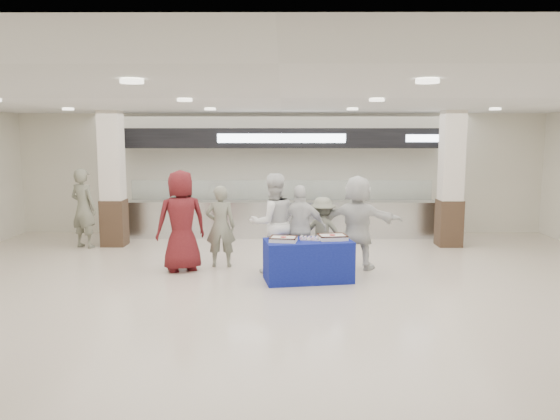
{
  "coord_description": "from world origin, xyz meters",
  "views": [
    {
      "loc": [
        0.04,
        -8.65,
        2.63
      ],
      "look_at": [
        -0.02,
        1.6,
        1.22
      ],
      "focal_mm": 35.0,
      "sensor_mm": 36.0,
      "label": 1
    }
  ],
  "objects_px": {
    "soldier_a": "(221,226)",
    "civilian_white": "(357,222)",
    "cupcake_tray": "(311,238)",
    "chef_tall": "(273,223)",
    "civilian_maroon": "(181,221)",
    "chef_short": "(301,229)",
    "display_table": "(308,260)",
    "sheet_cake_right": "(332,237)",
    "sheet_cake_left": "(283,239)",
    "soldier_bg": "(84,208)",
    "soldier_b": "(322,233)"
  },
  "relations": [
    {
      "from": "soldier_a",
      "to": "soldier_b",
      "type": "bearing_deg",
      "value": 174.81
    },
    {
      "from": "cupcake_tray",
      "to": "soldier_b",
      "type": "xyz_separation_m",
      "value": [
        0.28,
        0.95,
        -0.07
      ]
    },
    {
      "from": "civilian_maroon",
      "to": "sheet_cake_right",
      "type": "bearing_deg",
      "value": 143.21
    },
    {
      "from": "civilian_maroon",
      "to": "chef_short",
      "type": "bearing_deg",
      "value": 154.06
    },
    {
      "from": "sheet_cake_left",
      "to": "sheet_cake_right",
      "type": "distance_m",
      "value": 0.91
    },
    {
      "from": "chef_short",
      "to": "soldier_a",
      "type": "bearing_deg",
      "value": -15.58
    },
    {
      "from": "cupcake_tray",
      "to": "chef_tall",
      "type": "height_order",
      "value": "chef_tall"
    },
    {
      "from": "display_table",
      "to": "soldier_bg",
      "type": "bearing_deg",
      "value": 140.34
    },
    {
      "from": "sheet_cake_right",
      "to": "civilian_white",
      "type": "xyz_separation_m",
      "value": [
        0.57,
        0.86,
        0.13
      ]
    },
    {
      "from": "soldier_a",
      "to": "civilian_white",
      "type": "xyz_separation_m",
      "value": [
        2.71,
        -0.15,
        0.11
      ]
    },
    {
      "from": "civilian_maroon",
      "to": "soldier_a",
      "type": "relative_size",
      "value": 1.2
    },
    {
      "from": "soldier_b",
      "to": "civilian_white",
      "type": "distance_m",
      "value": 0.72
    },
    {
      "from": "display_table",
      "to": "soldier_a",
      "type": "xyz_separation_m",
      "value": [
        -1.7,
        1.07,
        0.45
      ]
    },
    {
      "from": "cupcake_tray",
      "to": "soldier_a",
      "type": "relative_size",
      "value": 0.24
    },
    {
      "from": "sheet_cake_left",
      "to": "soldier_a",
      "type": "bearing_deg",
      "value": 136.67
    },
    {
      "from": "chef_short",
      "to": "civilian_maroon",
      "type": "bearing_deg",
      "value": -2.62
    },
    {
      "from": "sheet_cake_left",
      "to": "soldier_b",
      "type": "xyz_separation_m",
      "value": [
        0.78,
        1.1,
        -0.09
      ]
    },
    {
      "from": "civilian_maroon",
      "to": "chef_short",
      "type": "xyz_separation_m",
      "value": [
        2.3,
        -0.09,
        -0.14
      ]
    },
    {
      "from": "chef_short",
      "to": "civilian_white",
      "type": "relative_size",
      "value": 0.91
    },
    {
      "from": "display_table",
      "to": "cupcake_tray",
      "type": "height_order",
      "value": "cupcake_tray"
    },
    {
      "from": "soldier_a",
      "to": "chef_short",
      "type": "height_order",
      "value": "chef_short"
    },
    {
      "from": "display_table",
      "to": "chef_tall",
      "type": "relative_size",
      "value": 0.81
    },
    {
      "from": "sheet_cake_right",
      "to": "chef_short",
      "type": "relative_size",
      "value": 0.33
    },
    {
      "from": "display_table",
      "to": "civilian_white",
      "type": "relative_size",
      "value": 0.83
    },
    {
      "from": "sheet_cake_right",
      "to": "civilian_maroon",
      "type": "bearing_deg",
      "value": 166.98
    },
    {
      "from": "soldier_bg",
      "to": "cupcake_tray",
      "type": "bearing_deg",
      "value": 173.52
    },
    {
      "from": "display_table",
      "to": "cupcake_tray",
      "type": "bearing_deg",
      "value": 26.97
    },
    {
      "from": "display_table",
      "to": "sheet_cake_right",
      "type": "bearing_deg",
      "value": -1.38
    },
    {
      "from": "civilian_maroon",
      "to": "soldier_a",
      "type": "bearing_deg",
      "value": -178.34
    },
    {
      "from": "display_table",
      "to": "civilian_white",
      "type": "bearing_deg",
      "value": 32.61
    },
    {
      "from": "sheet_cake_left",
      "to": "civilian_white",
      "type": "xyz_separation_m",
      "value": [
        1.46,
        1.04,
        0.13
      ]
    },
    {
      "from": "display_table",
      "to": "civilian_white",
      "type": "height_order",
      "value": "civilian_white"
    },
    {
      "from": "civilian_white",
      "to": "soldier_bg",
      "type": "height_order",
      "value": "soldier_bg"
    },
    {
      "from": "soldier_a",
      "to": "soldier_bg",
      "type": "height_order",
      "value": "soldier_bg"
    },
    {
      "from": "cupcake_tray",
      "to": "soldier_bg",
      "type": "height_order",
      "value": "soldier_bg"
    },
    {
      "from": "cupcake_tray",
      "to": "soldier_a",
      "type": "bearing_deg",
      "value": 149.56
    },
    {
      "from": "chef_tall",
      "to": "soldier_bg",
      "type": "bearing_deg",
      "value": -48.06
    },
    {
      "from": "civilian_white",
      "to": "sheet_cake_left",
      "type": "bearing_deg",
      "value": 50.87
    },
    {
      "from": "civilian_maroon",
      "to": "chef_short",
      "type": "relative_size",
      "value": 1.17
    },
    {
      "from": "cupcake_tray",
      "to": "soldier_b",
      "type": "bearing_deg",
      "value": 73.67
    },
    {
      "from": "sheet_cake_right",
      "to": "civilian_maroon",
      "type": "height_order",
      "value": "civilian_maroon"
    },
    {
      "from": "soldier_a",
      "to": "soldier_b",
      "type": "distance_m",
      "value": 2.04
    },
    {
      "from": "chef_tall",
      "to": "soldier_bg",
      "type": "xyz_separation_m",
      "value": [
        -4.48,
        2.3,
        -0.02
      ]
    },
    {
      "from": "cupcake_tray",
      "to": "civilian_maroon",
      "type": "relative_size",
      "value": 0.2
    },
    {
      "from": "soldier_a",
      "to": "chef_tall",
      "type": "height_order",
      "value": "chef_tall"
    },
    {
      "from": "cupcake_tray",
      "to": "chef_short",
      "type": "height_order",
      "value": "chef_short"
    },
    {
      "from": "sheet_cake_left",
      "to": "chef_short",
      "type": "height_order",
      "value": "chef_short"
    },
    {
      "from": "soldier_b",
      "to": "cupcake_tray",
      "type": "bearing_deg",
      "value": 84.75
    },
    {
      "from": "chef_tall",
      "to": "chef_short",
      "type": "distance_m",
      "value": 0.54
    },
    {
      "from": "soldier_a",
      "to": "display_table",
      "type": "bearing_deg",
      "value": 145.04
    }
  ]
}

